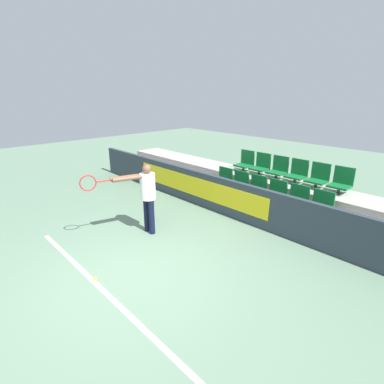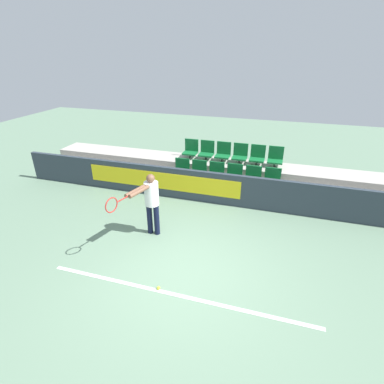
# 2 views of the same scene
# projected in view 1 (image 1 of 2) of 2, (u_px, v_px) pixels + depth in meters

# --- Properties ---
(ground_plane) EXTENTS (30.00, 30.00, 0.00)m
(ground_plane) POSITION_uv_depth(u_px,v_px,m) (133.00, 277.00, 5.11)
(ground_plane) COLOR slate
(court_baseline) EXTENTS (5.18, 0.08, 0.01)m
(court_baseline) POSITION_uv_depth(u_px,v_px,m) (103.00, 290.00, 4.76)
(court_baseline) COLOR white
(court_baseline) RESTS_ON ground
(barrier_wall) EXTENTS (12.94, 0.14, 0.94)m
(barrier_wall) POSITION_uv_depth(u_px,v_px,m) (246.00, 204.00, 7.08)
(barrier_wall) COLOR #2D3842
(barrier_wall) RESTS_ON ground
(bleacher_tier_front) EXTENTS (12.54, 0.99, 0.36)m
(bleacher_tier_front) POSITION_uv_depth(u_px,v_px,m) (261.00, 209.00, 7.52)
(bleacher_tier_front) COLOR #ADA89E
(bleacher_tier_front) RESTS_ON ground
(bleacher_tier_middle) EXTENTS (12.54, 0.99, 0.72)m
(bleacher_tier_middle) POSITION_uv_depth(u_px,v_px,m) (283.00, 194.00, 8.11)
(bleacher_tier_middle) COLOR #ADA89E
(bleacher_tier_middle) RESTS_ON ground
(stadium_chair_0) EXTENTS (0.47, 0.42, 0.61)m
(stadium_chair_0) POSITION_uv_depth(u_px,v_px,m) (223.00, 180.00, 8.42)
(stadium_chair_0) COLOR #333333
(stadium_chair_0) RESTS_ON bleacher_tier_front
(stadium_chair_1) EXTENTS (0.47, 0.42, 0.61)m
(stadium_chair_1) POSITION_uv_depth(u_px,v_px,m) (239.00, 184.00, 8.04)
(stadium_chair_1) COLOR #333333
(stadium_chair_1) RESTS_ON bleacher_tier_front
(stadium_chair_2) EXTENTS (0.47, 0.42, 0.61)m
(stadium_chair_2) POSITION_uv_depth(u_px,v_px,m) (256.00, 189.00, 7.65)
(stadium_chair_2) COLOR #333333
(stadium_chair_2) RESTS_ON bleacher_tier_front
(stadium_chair_3) EXTENTS (0.47, 0.42, 0.61)m
(stadium_chair_3) POSITION_uv_depth(u_px,v_px,m) (275.00, 194.00, 7.27)
(stadium_chair_3) COLOR #333333
(stadium_chair_3) RESTS_ON bleacher_tier_front
(stadium_chair_4) EXTENTS (0.47, 0.42, 0.61)m
(stadium_chair_4) POSITION_uv_depth(u_px,v_px,m) (297.00, 200.00, 6.88)
(stadium_chair_4) COLOR #333333
(stadium_chair_4) RESTS_ON bleacher_tier_front
(stadium_chair_5) EXTENTS (0.47, 0.42, 0.61)m
(stadium_chair_5) POSITION_uv_depth(u_px,v_px,m) (320.00, 207.00, 6.50)
(stadium_chair_5) COLOR #333333
(stadium_chair_5) RESTS_ON bleacher_tier_front
(stadium_chair_6) EXTENTS (0.47, 0.42, 0.61)m
(stadium_chair_6) POSITION_uv_depth(u_px,v_px,m) (245.00, 162.00, 8.95)
(stadium_chair_6) COLOR #333333
(stadium_chair_6) RESTS_ON bleacher_tier_middle
(stadium_chair_7) EXTENTS (0.47, 0.42, 0.61)m
(stadium_chair_7) POSITION_uv_depth(u_px,v_px,m) (261.00, 165.00, 8.56)
(stadium_chair_7) COLOR #333333
(stadium_chair_7) RESTS_ON bleacher_tier_middle
(stadium_chair_8) EXTENTS (0.47, 0.42, 0.61)m
(stadium_chair_8) POSITION_uv_depth(u_px,v_px,m) (278.00, 169.00, 8.18)
(stadium_chair_8) COLOR #333333
(stadium_chair_8) RESTS_ON bleacher_tier_middle
(stadium_chair_9) EXTENTS (0.47, 0.42, 0.61)m
(stadium_chair_9) POSITION_uv_depth(u_px,v_px,m) (297.00, 173.00, 7.80)
(stadium_chair_9) COLOR #333333
(stadium_chair_9) RESTS_ON bleacher_tier_middle
(stadium_chair_10) EXTENTS (0.47, 0.42, 0.61)m
(stadium_chair_10) POSITION_uv_depth(u_px,v_px,m) (318.00, 177.00, 7.41)
(stadium_chair_10) COLOR #333333
(stadium_chair_10) RESTS_ON bleacher_tier_middle
(stadium_chair_11) EXTENTS (0.47, 0.42, 0.61)m
(stadium_chair_11) POSITION_uv_depth(u_px,v_px,m) (341.00, 182.00, 7.03)
(stadium_chair_11) COLOR #333333
(stadium_chair_11) RESTS_ON bleacher_tier_middle
(tennis_player) EXTENTS (0.54, 1.48, 1.56)m
(tennis_player) POSITION_uv_depth(u_px,v_px,m) (145.00, 192.00, 6.39)
(tennis_player) COLOR black
(tennis_player) RESTS_ON ground
(tennis_ball) EXTENTS (0.07, 0.07, 0.07)m
(tennis_ball) POSITION_uv_depth(u_px,v_px,m) (95.00, 279.00, 5.01)
(tennis_ball) COLOR #CCDB33
(tennis_ball) RESTS_ON ground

